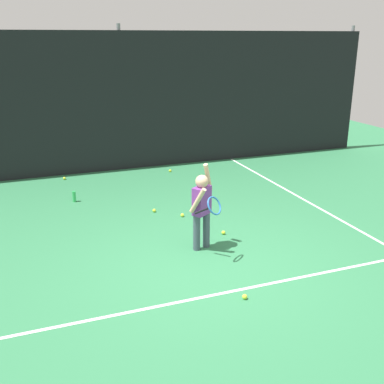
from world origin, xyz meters
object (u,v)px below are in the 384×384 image
object	(u,v)px
tennis_player	(202,205)
water_bottle	(74,197)
tennis_ball_0	(64,178)
tennis_ball_4	(154,210)
tennis_ball_3	(245,297)
tennis_ball_6	(223,233)
tennis_ball_1	(182,215)
tennis_ball_2	(170,171)

from	to	relation	value
tennis_player	water_bottle	distance (m)	3.40
tennis_ball_0	tennis_ball_4	xyz separation A→B (m)	(1.39, -2.75, 0.00)
tennis_ball_3	tennis_ball_4	size ratio (longest dim) A/B	1.00
water_bottle	tennis_ball_6	size ratio (longest dim) A/B	3.33
water_bottle	tennis_ball_4	world-z (taller)	water_bottle
tennis_ball_1	tennis_ball_2	bearing A→B (deg)	76.38
tennis_player	tennis_ball_4	distance (m)	1.94
tennis_ball_1	tennis_ball_6	world-z (taller)	same
tennis_ball_4	tennis_ball_3	bearing A→B (deg)	-86.02
tennis_ball_1	tennis_ball_3	xyz separation A→B (m)	(-0.19, -2.94, 0.00)
tennis_ball_0	tennis_ball_1	distance (m)	3.64
water_bottle	tennis_ball_2	world-z (taller)	water_bottle
tennis_player	tennis_ball_4	size ratio (longest dim) A/B	20.46
tennis_ball_3	water_bottle	bearing A→B (deg)	109.47
tennis_ball_1	tennis_ball_4	distance (m)	0.59
tennis_ball_4	tennis_ball_1	bearing A→B (deg)	-44.22
tennis_ball_1	tennis_ball_3	world-z (taller)	same
tennis_ball_3	tennis_ball_4	world-z (taller)	same
tennis_ball_2	tennis_ball_1	bearing A→B (deg)	-103.62
tennis_ball_1	tennis_ball_2	size ratio (longest dim) A/B	1.00
water_bottle	tennis_ball_3	distance (m)	4.76
tennis_ball_6	tennis_ball_1	bearing A→B (deg)	111.15
tennis_ball_1	tennis_ball_0	bearing A→B (deg)	119.76
tennis_ball_0	tennis_ball_2	distance (m)	2.53
water_bottle	tennis_ball_3	xyz separation A→B (m)	(1.59, -4.49, -0.08)
tennis_ball_0	tennis_ball_2	bearing A→B (deg)	-5.66
tennis_player	tennis_ball_2	size ratio (longest dim) A/B	20.46
water_bottle	tennis_ball_2	distance (m)	2.84
water_bottle	tennis_ball_6	world-z (taller)	water_bottle
tennis_ball_2	tennis_ball_3	distance (m)	5.92
tennis_ball_0	tennis_ball_2	xyz separation A→B (m)	(2.52, -0.25, 0.00)
tennis_ball_1	tennis_ball_3	distance (m)	2.95
tennis_ball_4	tennis_ball_2	bearing A→B (deg)	65.70
tennis_ball_4	water_bottle	bearing A→B (deg)	140.08
water_bottle	tennis_ball_1	size ratio (longest dim) A/B	3.33
tennis_ball_6	tennis_ball_4	bearing A→B (deg)	119.85
tennis_ball_2	tennis_ball_6	bearing A→B (deg)	-94.67
tennis_ball_4	tennis_ball_0	bearing A→B (deg)	116.73
tennis_ball_2	tennis_ball_4	bearing A→B (deg)	-114.30
tennis_ball_1	tennis_player	bearing A→B (deg)	-96.45
tennis_ball_3	tennis_ball_4	distance (m)	3.36
tennis_ball_0	tennis_ball_4	bearing A→B (deg)	-63.27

